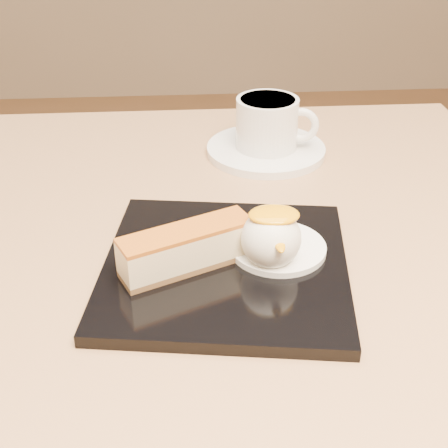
{
  "coord_description": "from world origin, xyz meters",
  "views": [
    {
      "loc": [
        0.01,
        -0.48,
        1.06
      ],
      "look_at": [
        0.04,
        0.0,
        0.76
      ],
      "focal_mm": 50.0,
      "sensor_mm": 36.0,
      "label": 1
    }
  ],
  "objects": [
    {
      "name": "ice_cream_scoop",
      "position": [
        0.08,
        -0.02,
        0.76
      ],
      "size": [
        0.05,
        0.05,
        0.05
      ],
      "primitive_type": "sphere",
      "color": "white",
      "rests_on": "cream_smear"
    },
    {
      "name": "dessert_plate",
      "position": [
        0.04,
        -0.02,
        0.73
      ],
      "size": [
        0.25,
        0.25,
        0.01
      ],
      "primitive_type": "cube",
      "rotation": [
        0.0,
        0.0,
        -0.14
      ],
      "color": "black",
      "rests_on": "table"
    },
    {
      "name": "table",
      "position": [
        0.0,
        0.0,
        0.56
      ],
      "size": [
        0.8,
        0.8,
        0.72
      ],
      "color": "black",
      "rests_on": "ground"
    },
    {
      "name": "cheesecake",
      "position": [
        0.01,
        -0.02,
        0.75
      ],
      "size": [
        0.12,
        0.08,
        0.04
      ],
      "rotation": [
        0.0,
        0.0,
        0.43
      ],
      "color": "brown",
      "rests_on": "dessert_plate"
    },
    {
      "name": "coffee_cup",
      "position": [
        0.11,
        0.24,
        0.76
      ],
      "size": [
        0.1,
        0.08,
        0.06
      ],
      "rotation": [
        0.0,
        0.0,
        -0.23
      ],
      "color": "white",
      "rests_on": "saucer"
    },
    {
      "name": "saucer",
      "position": [
        0.11,
        0.24,
        0.72
      ],
      "size": [
        0.15,
        0.15,
        0.01
      ],
      "primitive_type": "cylinder",
      "color": "white",
      "rests_on": "table"
    },
    {
      "name": "mango_sauce",
      "position": [
        0.08,
        -0.02,
        0.78
      ],
      "size": [
        0.05,
        0.03,
        0.01
      ],
      "primitive_type": "ellipsoid",
      "color": "orange",
      "rests_on": "ice_cream_scoop"
    },
    {
      "name": "cream_smear",
      "position": [
        0.09,
        -0.0,
        0.73
      ],
      "size": [
        0.09,
        0.09,
        0.01
      ],
      "primitive_type": "cylinder",
      "color": "white",
      "rests_on": "dessert_plate"
    },
    {
      "name": "mint_sprig",
      "position": [
        0.06,
        0.02,
        0.74
      ],
      "size": [
        0.04,
        0.03,
        0.0
      ],
      "color": "#2C7D29",
      "rests_on": "cream_smear"
    }
  ]
}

